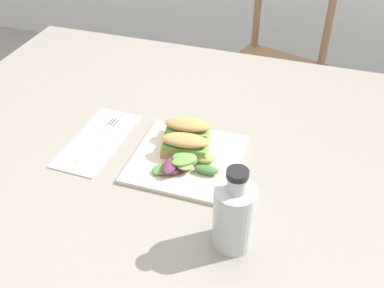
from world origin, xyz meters
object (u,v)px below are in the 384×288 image
plate_lunch (187,159)px  fork_on_napkin (101,135)px  dining_table (158,170)px  sandwich_half_front (185,145)px  sandwich_half_back (188,130)px  bottle_cold_brew (234,218)px  chair_wooden_far (273,67)px

plate_lunch → fork_on_napkin: plate_lunch is taller
dining_table → plate_lunch: 0.17m
sandwich_half_front → fork_on_napkin: (-0.23, 0.01, -0.03)m
sandwich_half_back → dining_table: bearing=-178.6°
sandwich_half_back → fork_on_napkin: bearing=-167.4°
dining_table → plate_lunch: size_ratio=5.08×
sandwich_half_back → bottle_cold_brew: bearing=-56.3°
chair_wooden_far → fork_on_napkin: (-0.28, -1.05, 0.30)m
sandwich_half_back → sandwich_half_front: bearing=-76.9°
plate_lunch → sandwich_half_front: size_ratio=2.13×
dining_table → sandwich_half_front: sandwich_half_front is taller
sandwich_half_front → fork_on_napkin: bearing=176.9°
plate_lunch → sandwich_half_back: bearing=106.7°
chair_wooden_far → plate_lunch: size_ratio=3.53×
chair_wooden_far → sandwich_half_back: size_ratio=7.53×
fork_on_napkin → dining_table: bearing=19.4°
bottle_cold_brew → plate_lunch: bearing=128.4°
dining_table → sandwich_half_front: 0.19m
bottle_cold_brew → sandwich_half_front: bearing=128.4°
chair_wooden_far → sandwich_half_back: chair_wooden_far is taller
plate_lunch → fork_on_napkin: bearing=175.0°
dining_table → sandwich_half_back: bearing=1.4°
dining_table → plate_lunch: (0.10, -0.07, 0.12)m
dining_table → fork_on_napkin: size_ratio=6.73×
sandwich_half_back → fork_on_napkin: (-0.21, -0.05, -0.03)m
plate_lunch → chair_wooden_far: bearing=87.4°
chair_wooden_far → bottle_cold_brew: size_ratio=4.83×
dining_table → bottle_cold_brew: 0.42m
chair_wooden_far → sandwich_half_back: 1.06m
fork_on_napkin → bottle_cold_brew: bearing=-29.5°
chair_wooden_far → sandwich_half_front: bearing=-93.0°
plate_lunch → fork_on_napkin: (-0.23, 0.02, 0.00)m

